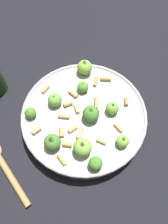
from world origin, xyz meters
The scene contains 3 objects.
ground_plane centered at (0.00, 0.00, 0.00)m, with size 2.40×2.40×0.00m, color black.
cooking_pan centered at (0.00, 0.00, 0.03)m, with size 0.34×0.34×0.11m.
wooden_spoon centered at (0.10, 0.22, 0.01)m, with size 0.20×0.09×0.02m.
Camera 1 is at (-0.14, 0.22, 0.57)m, focal length 34.91 mm.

